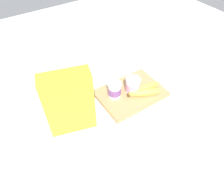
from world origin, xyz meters
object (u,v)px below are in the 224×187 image
(yogurt_cup_front, at_px, (115,90))
(yogurt_cup_back, at_px, (132,85))
(cereal_box, at_px, (69,103))
(cutting_board, at_px, (131,93))
(banana_bunch, at_px, (145,90))

(yogurt_cup_front, xyz_separation_m, yogurt_cup_back, (0.09, -0.02, -0.00))
(cereal_box, xyz_separation_m, yogurt_cup_back, (0.33, 0.01, -0.08))
(cutting_board, xyz_separation_m, yogurt_cup_front, (-0.08, 0.02, 0.05))
(yogurt_cup_front, height_order, yogurt_cup_back, yogurt_cup_front)
(cereal_box, relative_size, banana_bunch, 1.54)
(cereal_box, distance_m, banana_bunch, 0.38)
(yogurt_cup_back, xyz_separation_m, banana_bunch, (0.04, -0.04, -0.02))
(yogurt_cup_back, height_order, banana_bunch, yogurt_cup_back)
(cutting_board, xyz_separation_m, yogurt_cup_back, (0.01, 0.00, 0.05))
(yogurt_cup_front, distance_m, banana_bunch, 0.15)
(cereal_box, bearing_deg, banana_bunch, -168.38)
(cutting_board, bearing_deg, yogurt_cup_front, 165.55)
(cutting_board, height_order, yogurt_cup_back, yogurt_cup_back)
(cutting_board, relative_size, yogurt_cup_back, 4.00)
(yogurt_cup_back, bearing_deg, cereal_box, -177.44)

